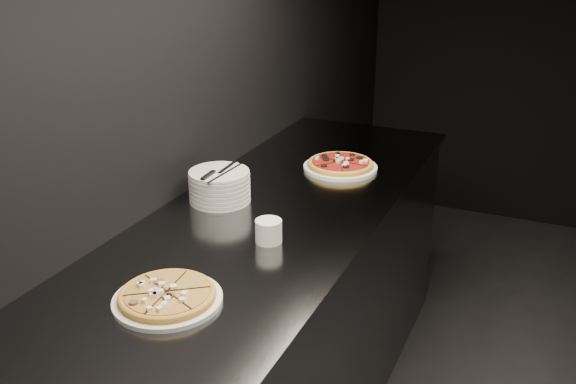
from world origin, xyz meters
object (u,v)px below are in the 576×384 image
at_px(pizza_mushroom, 167,296).
at_px(pizza_tomato, 340,165).
at_px(counter, 265,333).
at_px(ramekin, 269,230).
at_px(cutlery, 219,172).
at_px(plate_stack, 220,186).

bearing_deg(pizza_mushroom, pizza_tomato, 86.52).
relative_size(counter, pizza_mushroom, 7.22).
relative_size(counter, ramekin, 29.15).
xyz_separation_m(cutlery, ramekin, (0.29, -0.21, -0.08)).
height_order(pizza_mushroom, pizza_tomato, pizza_tomato).
distance_m(counter, cutlery, 0.61).
bearing_deg(pizza_mushroom, plate_stack, 108.27).
height_order(pizza_mushroom, cutlery, cutlery).
bearing_deg(ramekin, pizza_mushroom, -101.74).
bearing_deg(pizza_tomato, pizza_mushroom, -93.48).
distance_m(pizza_tomato, cutlery, 0.58).
relative_size(plate_stack, cutlery, 0.94).
relative_size(pizza_tomato, plate_stack, 1.39).
relative_size(pizza_tomato, cutlery, 1.31).
distance_m(pizza_tomato, plate_stack, 0.56).
xyz_separation_m(pizza_tomato, cutlery, (-0.27, -0.50, 0.10)).
height_order(plate_stack, ramekin, plate_stack).
distance_m(counter, pizza_tomato, 0.74).
xyz_separation_m(pizza_mushroom, pizza_tomato, (0.07, 1.13, 0.00)).
xyz_separation_m(counter, pizza_mushroom, (0.00, -0.57, 0.48)).
bearing_deg(plate_stack, ramekin, -36.55).
distance_m(counter, pizza_mushroom, 0.75).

